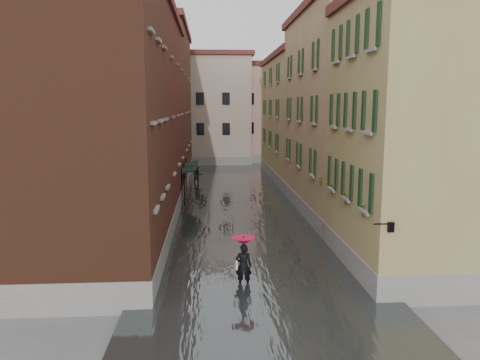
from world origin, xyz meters
name	(u,v)px	position (x,y,z in m)	size (l,w,h in m)	color
ground	(251,257)	(0.00, 0.00, 0.00)	(120.00, 120.00, 0.00)	#5D5D60
floodwater	(236,201)	(0.00, 13.00, 0.10)	(10.00, 60.00, 0.20)	#3E4445
building_left_near	(85,123)	(-7.00, -2.00, 6.50)	(6.00, 8.00, 13.00)	brown
building_left_mid	(130,121)	(-7.00, 9.00, 6.25)	(6.00, 14.00, 12.50)	#591D1C
building_left_far	(156,108)	(-7.00, 24.00, 7.00)	(6.00, 16.00, 14.00)	brown
building_right_near	(418,140)	(7.00, -2.00, 5.75)	(6.00, 8.00, 11.50)	#9B8550
building_right_mid	(345,116)	(7.00, 9.00, 6.50)	(6.00, 14.00, 13.00)	tan
building_right_far	(301,121)	(7.00, 24.00, 5.75)	(6.00, 16.00, 11.50)	#9B8550
building_end_cream	(201,111)	(-3.00, 38.00, 6.50)	(12.00, 9.00, 13.00)	#B3A08E
building_end_pink	(270,115)	(6.00, 40.00, 6.00)	(10.00, 9.00, 12.00)	tan
awning_near	(189,170)	(-3.49, 12.84, 2.46)	(1.09, 2.86, 2.80)	black
awning_far	(191,165)	(-3.49, 16.09, 2.46)	(1.09, 2.91, 2.80)	black
wall_lantern	(390,226)	(4.33, -6.00, 3.01)	(0.71, 0.22, 0.35)	black
window_planters	(342,187)	(4.12, -0.71, 3.51)	(0.59, 7.79, 0.84)	#9B4632
pedestrian_main	(243,257)	(-0.65, -3.77, 1.24)	(0.96, 0.96, 2.06)	black
pedestrian_far	(197,175)	(-3.09, 20.85, 0.89)	(0.86, 0.67, 1.77)	black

